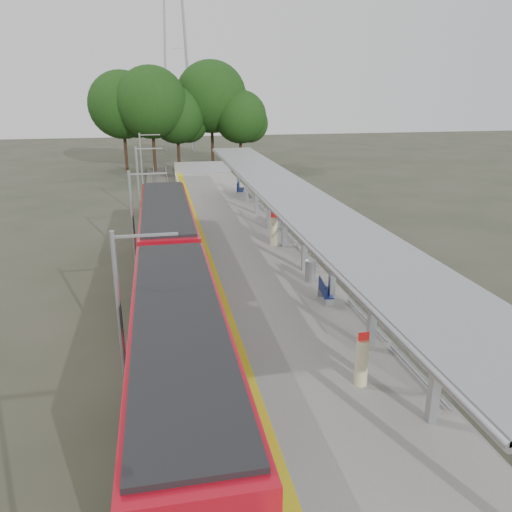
{
  "coord_description": "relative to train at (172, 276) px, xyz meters",
  "views": [
    {
      "loc": [
        -4.83,
        -8.2,
        9.51
      ],
      "look_at": [
        -0.65,
        12.82,
        2.3
      ],
      "focal_mm": 35.0,
      "sensor_mm": 36.0,
      "label": 1
    }
  ],
  "objects": [
    {
      "name": "trackbed",
      "position": [
        -0.0,
        8.32,
        -1.93
      ],
      "size": [
        3.0,
        70.0,
        0.24
      ],
      "primitive_type": "cube",
      "color": "#59544C",
      "rests_on": "ground"
    },
    {
      "name": "bench_far",
      "position": [
        6.33,
        20.7,
        -0.44
      ],
      "size": [
        0.92,
        1.78,
        1.17
      ],
      "rotation": [
        0.0,
        0.0,
        -0.24
      ],
      "color": "navy",
      "rests_on": "platform"
    },
    {
      "name": "info_pillar_far",
      "position": [
        5.98,
        6.64,
        -0.22
      ],
      "size": [
        0.43,
        0.43,
        1.93
      ],
      "rotation": [
        0.0,
        0.0,
        -0.42
      ],
      "color": "beige",
      "rests_on": "platform"
    },
    {
      "name": "bench_mid",
      "position": [
        7.12,
        11.13,
        -0.57
      ],
      "size": [
        0.88,
        1.4,
        0.92
      ],
      "rotation": [
        0.0,
        0.0,
        -0.37
      ],
      "color": "navy",
      "rests_on": "platform"
    },
    {
      "name": "info_pillar_near",
      "position": [
        5.33,
        -7.65,
        -0.3
      ],
      "size": [
        0.39,
        0.39,
        1.74
      ],
      "rotation": [
        0.0,
        0.0,
        0.08
      ],
      "color": "beige",
      "rests_on": "platform"
    },
    {
      "name": "tactile_strip",
      "position": [
        1.95,
        8.32,
        -1.04
      ],
      "size": [
        0.6,
        50.0,
        0.02
      ],
      "primitive_type": "cube",
      "color": "yellow",
      "rests_on": "platform"
    },
    {
      "name": "bench_near",
      "position": [
        6.23,
        -1.52,
        -0.57
      ],
      "size": [
        0.57,
        1.38,
        0.92
      ],
      "rotation": [
        0.0,
        0.0,
        -0.12
      ],
      "color": "navy",
      "rests_on": "platform"
    },
    {
      "name": "platform",
      "position": [
        4.5,
        8.32,
        -1.55
      ],
      "size": [
        6.0,
        50.0,
        1.0
      ],
      "primitive_type": "cube",
      "color": "gray",
      "rests_on": "ground"
    },
    {
      "name": "catenary_masts",
      "position": [
        -1.72,
        7.32,
        0.86
      ],
      "size": [
        2.08,
        48.16,
        5.4
      ],
      "color": "#9EA0A5",
      "rests_on": "ground"
    },
    {
      "name": "litter_bin",
      "position": [
        6.35,
        0.85,
        -0.55
      ],
      "size": [
        0.56,
        0.56,
        1.01
      ],
      "primitive_type": "cylinder",
      "rotation": [
        0.0,
        0.0,
        0.14
      ],
      "color": "#9EA0A5",
      "rests_on": "platform"
    },
    {
      "name": "train",
      "position": [
        0.0,
        0.0,
        0.0
      ],
      "size": [
        2.74,
        27.6,
        3.62
      ],
      "color": "black",
      "rests_on": "ground"
    },
    {
      "name": "end_fence",
      "position": [
        4.5,
        33.27,
        -0.45
      ],
      "size": [
        6.0,
        0.1,
        1.2
      ],
      "primitive_type": "cube",
      "color": "#9EA0A5",
      "rests_on": "platform"
    },
    {
      "name": "tree_cluster",
      "position": [
        2.49,
        42.32,
        5.65
      ],
      "size": [
        20.92,
        11.58,
        12.87
      ],
      "color": "#382316",
      "rests_on": "ground"
    },
    {
      "name": "canopy",
      "position": [
        6.11,
        4.5,
        2.15
      ],
      "size": [
        3.27,
        38.0,
        3.66
      ],
      "color": "#9EA0A5",
      "rests_on": "platform"
    },
    {
      "name": "pylon",
      "position": [
        3.5,
        61.32,
        16.95
      ],
      "size": [
        8.0,
        4.0,
        38.0
      ],
      "primitive_type": null,
      "color": "#9EA0A5",
      "rests_on": "ground"
    }
  ]
}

